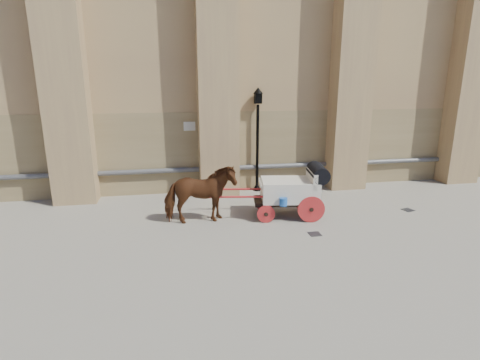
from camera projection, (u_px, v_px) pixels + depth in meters
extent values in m
plane|color=gray|center=(270.00, 228.00, 10.78)|extent=(90.00, 90.00, 0.00)
cube|color=#958158|center=(293.00, 149.00, 14.69)|extent=(44.00, 0.35, 3.00)
cylinder|color=#59595B|center=(294.00, 165.00, 14.59)|extent=(42.00, 0.18, 0.18)
cube|color=beige|center=(189.00, 126.00, 13.55)|extent=(0.42, 0.04, 0.32)
imported|color=#592D14|center=(200.00, 195.00, 10.96)|extent=(2.11, 1.03, 1.74)
cube|color=black|center=(286.00, 201.00, 11.60)|extent=(2.09, 1.20, 0.11)
cube|color=silver|center=(289.00, 190.00, 11.51)|extent=(1.86, 1.38, 0.63)
cube|color=silver|center=(312.00, 178.00, 11.43)|extent=(0.31, 1.13, 0.49)
cube|color=silver|center=(265.00, 183.00, 11.43)|extent=(0.47, 1.02, 0.09)
cylinder|color=black|center=(318.00, 173.00, 11.39)|extent=(0.67, 1.19, 0.50)
cylinder|color=red|center=(311.00, 209.00, 11.10)|extent=(0.81, 0.18, 0.81)
cylinder|color=red|center=(304.00, 198.00, 12.18)|extent=(0.81, 0.18, 0.81)
cylinder|color=red|center=(266.00, 214.00, 11.11)|extent=(0.54, 0.14, 0.54)
cylinder|color=red|center=(263.00, 202.00, 12.18)|extent=(0.54, 0.14, 0.54)
cylinder|color=red|center=(239.00, 197.00, 11.11)|extent=(2.14, 0.40, 0.06)
cylinder|color=red|center=(238.00, 189.00, 11.89)|extent=(2.14, 0.40, 0.06)
cylinder|color=blue|center=(283.00, 202.00, 10.94)|extent=(0.23, 0.23, 0.23)
cylinder|color=black|center=(257.00, 149.00, 14.03)|extent=(0.11, 0.11, 3.26)
cone|color=black|center=(257.00, 186.00, 14.41)|extent=(0.33, 0.33, 0.33)
cube|color=black|center=(258.00, 98.00, 13.55)|extent=(0.25, 0.25, 0.38)
cone|color=black|center=(258.00, 90.00, 13.48)|extent=(0.36, 0.36, 0.22)
cube|color=black|center=(315.00, 234.00, 10.33)|extent=(0.32, 0.32, 0.01)
cube|color=black|center=(408.00, 210.00, 12.24)|extent=(0.39, 0.39, 0.01)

